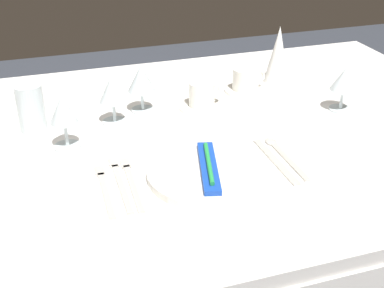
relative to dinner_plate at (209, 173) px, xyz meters
The scene contains 18 objects.
dining_table 0.24m from the dinner_plate, 93.01° to the left, with size 1.80×1.11×0.74m.
dinner_plate is the anchor object (origin of this frame).
toothbrush_package 0.02m from the dinner_plate, 63.43° to the right, with size 0.09×0.21×0.02m.
fork_outer 0.17m from the dinner_plate, behind, with size 0.03×0.22×0.00m.
fork_inner 0.20m from the dinner_plate, 169.60° to the left, with size 0.02×0.23×0.00m.
fork_salad 0.23m from the dinner_plate, behind, with size 0.02×0.21×0.00m.
dinner_knife 0.17m from the dinner_plate, ahead, with size 0.02×0.22×0.00m.
spoon_soup 0.21m from the dinner_plate, 12.27° to the left, with size 0.03×0.21×0.01m.
saucer_left 0.36m from the dinner_plate, 73.74° to the left, with size 0.13×0.13×0.01m, color white.
coffee_cup_left 0.37m from the dinner_plate, 73.44° to the left, with size 0.10×0.07×0.07m.
saucer_right 0.50m from the dinner_plate, 57.68° to the left, with size 0.12×0.12×0.01m, color white.
coffee_cup_right 0.50m from the dinner_plate, 57.51° to the left, with size 0.10×0.08×0.07m.
wine_glass_centre 0.37m from the dinner_plate, 114.25° to the left, with size 0.07×0.07×0.13m.
wine_glass_left 0.40m from the dinner_plate, 99.01° to the left, with size 0.08×0.08×0.14m.
wine_glass_right 0.38m from the dinner_plate, 140.82° to the left, with size 0.07×0.07×0.14m.
wine_glass_far 0.53m from the dinner_plate, 25.28° to the left, with size 0.07×0.07×0.13m.
drink_tumbler 0.51m from the dinner_plate, 134.96° to the left, with size 0.07×0.07×0.12m.
napkin_folded 0.62m from the dinner_plate, 50.12° to the left, with size 0.08×0.08×0.18m, color white.
Camera 1 is at (-0.32, -1.13, 1.35)m, focal length 48.23 mm.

